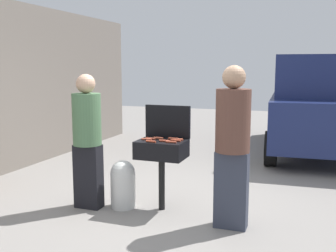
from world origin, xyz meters
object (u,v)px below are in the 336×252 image
hot_dog_3 (147,139)px  hot_dog_4 (176,140)px  hot_dog_7 (151,138)px  person_left (87,136)px  parked_minivan (320,104)px  bbq_grill (162,152)px  person_right (232,141)px  hot_dog_2 (171,142)px  hot_dog_0 (151,141)px  hot_dog_8 (173,138)px  hot_dog_1 (165,141)px  hot_dog_6 (178,139)px  hot_dog_5 (159,138)px  propane_tank (123,183)px

hot_dog_3 → hot_dog_4: 0.38m
hot_dog_7 → person_left: bearing=-160.4°
parked_minivan → bbq_grill: bearing=63.2°
person_left → person_right: (1.85, -0.01, 0.06)m
hot_dog_2 → hot_dog_3: size_ratio=1.00×
bbq_grill → person_right: person_right is taller
hot_dog_2 → person_right: bearing=-10.9°
hot_dog_0 → hot_dog_7: same height
hot_dog_4 → hot_dog_7: (-0.34, 0.02, 0.00)m
hot_dog_4 → person_left: size_ratio=0.08×
hot_dog_7 → hot_dog_8: same height
bbq_grill → hot_dog_1: size_ratio=6.86×
hot_dog_0 → hot_dog_6: (0.26, 0.24, 0.00)m
hot_dog_1 → person_left: (-0.98, -0.18, 0.02)m
hot_dog_8 → hot_dog_5: bearing=-172.1°
parked_minivan → hot_dog_3: bearing=61.3°
hot_dog_3 → person_left: size_ratio=0.08×
hot_dog_4 → hot_dog_1: bearing=-149.1°
propane_tank → hot_dog_5: bearing=23.9°
hot_dog_3 → hot_dog_6: same height
hot_dog_0 → person_left: size_ratio=0.08×
propane_tank → hot_dog_0: bearing=-9.1°
hot_dog_6 → hot_dog_3: bearing=-162.2°
hot_dog_8 → hot_dog_2: bearing=-77.6°
hot_dog_0 → hot_dog_4: size_ratio=1.00×
bbq_grill → hot_dog_6: bearing=23.0°
hot_dog_2 → hot_dog_3: 0.36m
hot_dog_1 → hot_dog_3: (-0.25, 0.03, 0.00)m
hot_dog_8 → person_left: size_ratio=0.08×
bbq_grill → hot_dog_8: 0.22m
bbq_grill → parked_minivan: bearing=66.5°
hot_dog_0 → hot_dog_4: same height
hot_dog_3 → parked_minivan: bearing=64.7°
hot_dog_2 → hot_dog_7: 0.35m
hot_dog_3 → hot_dog_6: bearing=17.8°
hot_dog_5 → parked_minivan: bearing=65.2°
hot_dog_3 → parked_minivan: parked_minivan is taller
hot_dog_5 → hot_dog_6: (0.26, -0.01, 0.00)m
bbq_grill → propane_tank: (-0.50, -0.10, -0.43)m
parked_minivan → hot_dog_4: bearing=65.3°
hot_dog_4 → propane_tank: (-0.69, -0.10, -0.58)m
hot_dog_2 → propane_tank: size_ratio=0.21×
hot_dog_2 → person_left: bearing=-172.9°
hot_dog_5 → hot_dog_7: size_ratio=1.00×
hot_dog_0 → hot_dog_5: (-0.00, 0.25, 0.00)m
person_right → hot_dog_1: bearing=-21.1°
hot_dog_1 → hot_dog_5: (-0.14, 0.16, 0.00)m
hot_dog_3 → person_left: (-0.72, -0.21, 0.02)m
hot_dog_6 → propane_tank: bearing=-165.5°
bbq_grill → hot_dog_5: hot_dog_5 is taller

